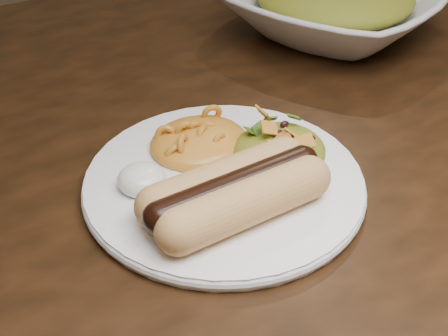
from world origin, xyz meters
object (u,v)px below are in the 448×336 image
fork (176,180)px  serving_bowl (334,7)px  table (243,199)px  plate (224,183)px

fork → serving_bowl: size_ratio=0.52×
table → serving_bowl: bearing=32.9°
table → serving_bowl: 0.29m
fork → table: bearing=8.7°
serving_bowl → plate: bearing=-143.1°
table → plate: 0.14m
plate → fork: size_ratio=1.73×
plate → serving_bowl: serving_bowl is taller
plate → serving_bowl: size_ratio=0.90×
fork → serving_bowl: 0.37m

